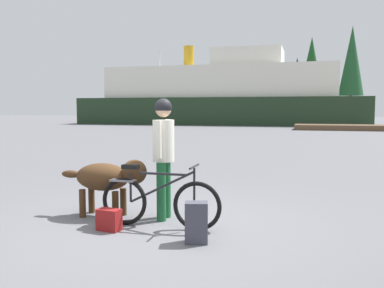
{
  "coord_description": "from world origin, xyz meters",
  "views": [
    {
      "loc": [
        2.05,
        -5.44,
        1.66
      ],
      "look_at": [
        0.1,
        1.5,
        1.04
      ],
      "focal_mm": 38.45,
      "sensor_mm": 36.0,
      "label": 1
    }
  ],
  "objects": [
    {
      "name": "ground_plane",
      "position": [
        0.0,
        0.0,
        0.0
      ],
      "size": [
        160.0,
        160.0,
        0.0
      ],
      "primitive_type": "plane",
      "color": "slate"
    },
    {
      "name": "pine_tree_center",
      "position": [
        2.4,
        53.24,
        7.23
      ],
      "size": [
        3.28,
        3.28,
        11.3
      ],
      "color": "#4C331E",
      "rests_on": "ground_plane"
    },
    {
      "name": "sailboat_moored",
      "position": [
        -12.99,
        35.47,
        0.5
      ],
      "size": [
        6.96,
        1.95,
        7.68
      ],
      "color": "navy",
      "rests_on": "ground_plane"
    },
    {
      "name": "pine_tree_mid_back",
      "position": [
        0.34,
        60.04,
        5.83
      ],
      "size": [
        3.85,
        3.85,
        9.36
      ],
      "color": "#4C331E",
      "rests_on": "ground_plane"
    },
    {
      "name": "handbag_pannier",
      "position": [
        -0.52,
        -0.46,
        0.15
      ],
      "size": [
        0.34,
        0.22,
        0.29
      ],
      "primitive_type": "cube",
      "rotation": [
        0.0,
        0.0,
        -0.14
      ],
      "color": "maroon",
      "rests_on": "ground_plane"
    },
    {
      "name": "dock_pier",
      "position": [
        7.31,
        28.2,
        0.2
      ],
      "size": [
        12.43,
        2.87,
        0.4
      ],
      "primitive_type": "cube",
      "color": "brown",
      "rests_on": "ground_plane"
    },
    {
      "name": "backpack",
      "position": [
        0.76,
        -0.64,
        0.26
      ],
      "size": [
        0.32,
        0.26,
        0.51
      ],
      "primitive_type": "cube",
      "rotation": [
        0.0,
        0.0,
        0.25
      ],
      "color": "#3F3F4C",
      "rests_on": "ground_plane"
    },
    {
      "name": "ferry_boat",
      "position": [
        -6.8,
        37.74,
        2.9
      ],
      "size": [
        29.24,
        8.86,
        8.35
      ],
      "color": "#1E331E",
      "rests_on": "ground_plane"
    },
    {
      "name": "pine_tree_far_left",
      "position": [
        -15.04,
        55.63,
        6.24
      ],
      "size": [
        3.16,
        3.16,
        9.41
      ],
      "color": "#4C331E",
      "rests_on": "ground_plane"
    },
    {
      "name": "bicycle",
      "position": [
        0.08,
        -0.16,
        0.37
      ],
      "size": [
        1.76,
        0.44,
        0.89
      ],
      "color": "black",
      "rests_on": "ground_plane"
    },
    {
      "name": "person_cyclist",
      "position": [
        -0.0,
        0.29,
        1.1
      ],
      "size": [
        0.32,
        0.53,
        1.81
      ],
      "color": "#19592D",
      "rests_on": "ground_plane"
    },
    {
      "name": "dog",
      "position": [
        -0.86,
        0.19,
        0.61
      ],
      "size": [
        1.43,
        0.5,
        0.9
      ],
      "color": "#472D19",
      "rests_on": "ground_plane"
    },
    {
      "name": "pine_tree_far_right",
      "position": [
        7.64,
        54.58,
        8.07
      ],
      "size": [
        3.29,
        3.29,
        12.77
      ],
      "color": "#4C331E",
      "rests_on": "ground_plane"
    }
  ]
}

